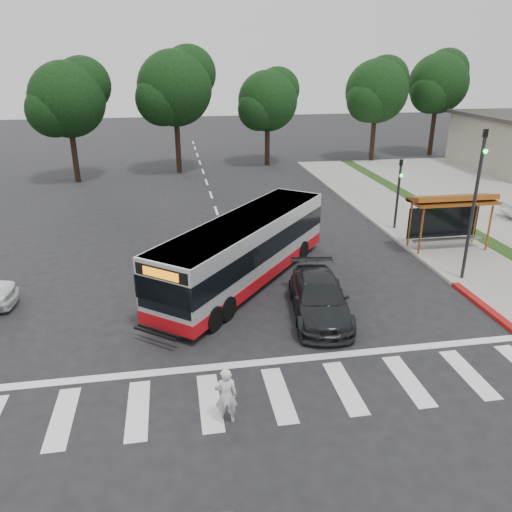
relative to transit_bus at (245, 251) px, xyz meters
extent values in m
plane|color=black|center=(-0.21, -2.94, -1.42)|extent=(140.00, 140.00, 0.00)
cube|color=gray|center=(10.79, 5.06, -1.36)|extent=(4.00, 40.00, 0.12)
cube|color=#9E9991|center=(8.79, 5.06, -1.34)|extent=(0.30, 40.00, 0.15)
cube|color=maroon|center=(8.79, -4.94, -1.34)|extent=(0.32, 6.00, 0.15)
cube|color=silver|center=(-0.21, -7.94, -1.41)|extent=(18.00, 2.60, 0.01)
cylinder|color=#934C18|center=(8.79, 1.46, -0.15)|extent=(0.10, 0.10, 2.30)
cylinder|color=#934C18|center=(12.39, 1.46, -0.15)|extent=(0.10, 0.10, 2.30)
cylinder|color=#934C18|center=(8.79, 2.66, -0.15)|extent=(0.10, 0.10, 2.30)
cylinder|color=#934C18|center=(12.39, 2.66, -0.15)|extent=(0.10, 0.10, 2.30)
cube|color=#934C18|center=(10.59, 2.06, 1.15)|extent=(4.20, 1.60, 0.12)
cube|color=#934C18|center=(10.59, 2.11, 1.30)|extent=(4.20, 1.32, 0.51)
cube|color=black|center=(10.59, 2.66, -0.10)|extent=(3.80, 0.06, 1.60)
cube|color=gray|center=(10.59, 2.06, -0.85)|extent=(3.60, 0.40, 0.08)
cylinder|color=black|center=(9.39, -1.44, 1.83)|extent=(0.14, 0.14, 6.50)
imported|color=black|center=(9.39, -1.44, 4.58)|extent=(0.16, 0.20, 1.00)
sphere|color=#19E533|center=(9.39, -1.62, 4.23)|extent=(0.18, 0.18, 0.18)
cylinder|color=black|center=(9.39, 5.56, 0.58)|extent=(0.14, 0.14, 4.00)
imported|color=black|center=(9.39, 5.56, 2.08)|extent=(0.16, 0.20, 1.00)
sphere|color=#19E533|center=(9.39, 5.38, 1.73)|extent=(0.18, 0.18, 0.18)
cylinder|color=black|center=(15.79, 25.06, 0.88)|extent=(0.44, 0.44, 4.40)
sphere|color=black|center=(15.79, 25.06, 4.88)|extent=(5.60, 5.60, 5.60)
sphere|color=black|center=(16.91, 25.90, 5.88)|extent=(4.20, 4.20, 4.20)
sphere|color=black|center=(14.81, 24.36, 4.18)|extent=(3.92, 3.92, 3.92)
cylinder|color=black|center=(22.79, 27.06, 1.00)|extent=(0.44, 0.44, 4.84)
sphere|color=black|center=(22.79, 27.06, 5.40)|extent=(5.60, 5.60, 5.60)
sphere|color=black|center=(23.91, 27.90, 6.50)|extent=(4.20, 4.20, 4.20)
sphere|color=black|center=(21.81, 26.36, 4.63)|extent=(3.92, 3.92, 3.92)
cylinder|color=black|center=(-2.21, 23.06, 1.00)|extent=(0.44, 0.44, 4.84)
sphere|color=black|center=(-2.21, 23.06, 5.40)|extent=(6.00, 6.00, 6.00)
sphere|color=black|center=(-1.01, 23.96, 6.50)|extent=(4.50, 4.50, 4.50)
sphere|color=black|center=(-3.26, 22.31, 4.63)|extent=(4.20, 4.20, 4.20)
cylinder|color=black|center=(5.79, 25.06, 0.56)|extent=(0.44, 0.44, 3.96)
sphere|color=black|center=(5.79, 25.06, 4.16)|extent=(5.20, 5.20, 5.20)
sphere|color=black|center=(6.83, 25.84, 5.06)|extent=(3.90, 3.90, 3.90)
sphere|color=black|center=(4.88, 24.41, 3.53)|extent=(3.64, 3.64, 3.64)
cylinder|color=black|center=(-10.21, 21.06, 0.78)|extent=(0.44, 0.44, 4.40)
sphere|color=black|center=(-10.21, 21.06, 4.78)|extent=(5.60, 5.60, 5.60)
sphere|color=black|center=(-9.09, 21.90, 5.78)|extent=(4.20, 4.20, 4.20)
sphere|color=black|center=(-11.19, 20.36, 4.08)|extent=(3.92, 3.92, 3.92)
imported|color=silver|center=(-1.84, -8.82, -0.59)|extent=(0.61, 0.41, 1.66)
imported|color=black|center=(2.29, -3.48, -0.70)|extent=(2.70, 5.21, 1.44)
camera|label=1|loc=(-2.88, -19.59, 7.66)|focal=35.00mm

